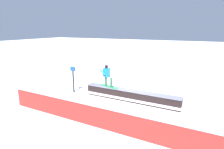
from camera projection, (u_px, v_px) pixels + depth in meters
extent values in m
plane|color=white|center=(130.00, 101.00, 11.63)|extent=(120.00, 120.00, 0.00)
cube|color=black|center=(130.00, 96.00, 11.55)|extent=(5.98, 0.65, 0.65)
cube|color=white|center=(130.00, 98.00, 11.59)|extent=(5.99, 0.66, 0.16)
cube|color=gray|center=(131.00, 91.00, 11.47)|extent=(5.99, 0.71, 0.04)
cube|color=#269657|center=(109.00, 86.00, 12.17)|extent=(1.45, 0.62, 0.01)
cylinder|color=#376F4B|center=(106.00, 81.00, 12.24)|extent=(0.17, 0.17, 0.61)
cylinder|color=#376F4B|center=(111.00, 82.00, 11.94)|extent=(0.17, 0.17, 0.61)
cube|color=#1E8DD0|center=(106.00, 73.00, 12.07)|extent=(0.45, 0.33, 0.55)
sphere|color=black|center=(106.00, 67.00, 11.98)|extent=(0.22, 0.22, 0.22)
cylinder|color=#1E8DD0|center=(103.00, 72.00, 12.06)|extent=(0.52, 0.22, 0.37)
cylinder|color=#1E8DD0|center=(109.00, 72.00, 12.12)|extent=(0.15, 0.12, 0.56)
cube|color=red|center=(100.00, 118.00, 8.37)|extent=(10.97, 0.30, 0.95)
cylinder|color=#262628|center=(73.00, 82.00, 13.09)|extent=(0.10, 0.10, 1.50)
cube|color=blue|center=(73.00, 69.00, 12.88)|extent=(0.40, 0.04, 0.30)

